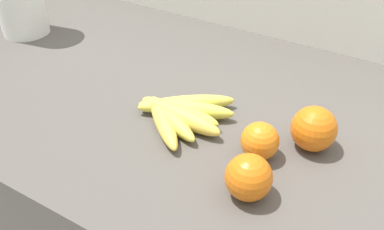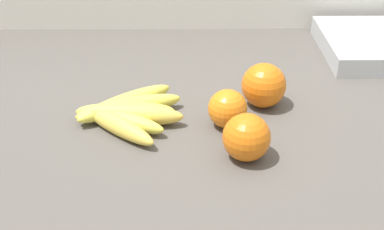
% 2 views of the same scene
% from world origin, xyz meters
% --- Properties ---
extents(wall_back, '(2.15, 0.06, 1.30)m').
position_xyz_m(wall_back, '(0.00, 0.40, 0.65)').
color(wall_back, silver).
rests_on(wall_back, ground).
extents(banana_bunch, '(0.20, 0.22, 0.04)m').
position_xyz_m(banana_bunch, '(-0.15, -0.07, 0.88)').
color(banana_bunch, '#E7C44C').
rests_on(banana_bunch, counter).
extents(orange_far_right, '(0.07, 0.07, 0.07)m').
position_xyz_m(orange_far_right, '(0.03, -0.09, 0.89)').
color(orange_far_right, orange).
rests_on(orange_far_right, counter).
extents(orange_right, '(0.08, 0.08, 0.08)m').
position_xyz_m(orange_right, '(0.10, -0.02, 0.90)').
color(orange_right, orange).
rests_on(orange_right, counter).
extents(orange_back_left, '(0.08, 0.08, 0.08)m').
position_xyz_m(orange_back_left, '(0.05, -0.18, 0.90)').
color(orange_back_left, orange).
rests_on(orange_back_left, counter).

